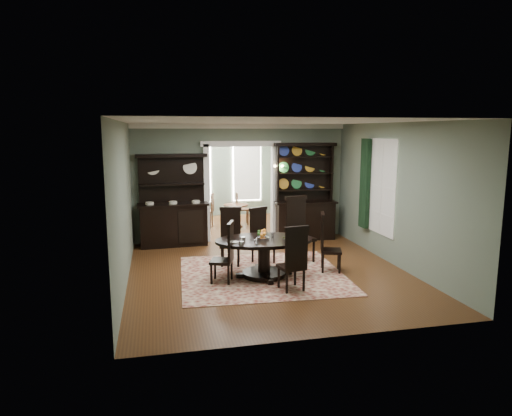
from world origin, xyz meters
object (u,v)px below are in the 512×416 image
Objects in this scene: parlor_table at (236,212)px; sideboard at (173,214)px; welsh_dresser at (304,204)px; dining_table at (264,251)px.

sideboard is at bearing -136.45° from parlor_table.
sideboard is at bearing -176.76° from welsh_dresser.
welsh_dresser is (3.42, -0.01, 0.12)m from sideboard.
dining_table is at bearing -118.19° from welsh_dresser.
welsh_dresser reaches higher than sideboard.
dining_table is 4.74m from parlor_table.
welsh_dresser reaches higher than parlor_table.
dining_table is 0.86× the size of sideboard.
dining_table is at bearing -63.83° from sideboard.
sideboard is 3.09× the size of parlor_table.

